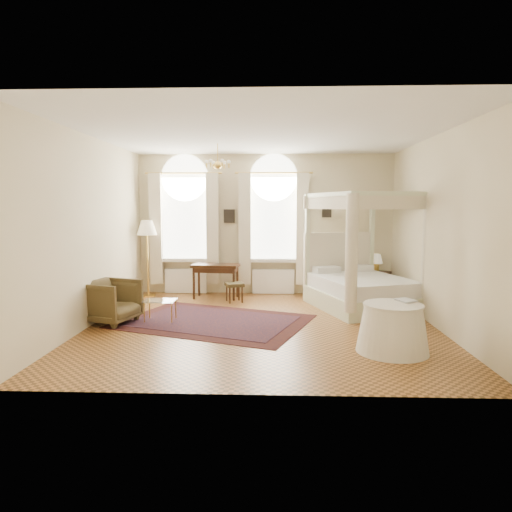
{
  "coord_description": "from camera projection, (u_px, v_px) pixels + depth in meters",
  "views": [
    {
      "loc": [
        0.2,
        -7.85,
        2.08
      ],
      "look_at": [
        -0.12,
        0.4,
        1.18
      ],
      "focal_mm": 32.0,
      "sensor_mm": 36.0,
      "label": 1
    }
  ],
  "objects": [
    {
      "name": "armchair",
      "position": [
        111.0,
        301.0,
        8.14
      ],
      "size": [
        1.07,
        1.06,
        0.78
      ],
      "primitive_type": "imported",
      "rotation": [
        0.0,
        0.0,
        1.25
      ],
      "color": "#493A1F",
      "rests_on": "ground"
    },
    {
      "name": "chandelier",
      "position": [
        218.0,
        164.0,
        8.94
      ],
      "size": [
        0.51,
        0.45,
        0.5
      ],
      "color": "gold",
      "rests_on": "room_walls"
    },
    {
      "name": "nightstand",
      "position": [
        381.0,
        284.0,
        10.58
      ],
      "size": [
        0.52,
        0.5,
        0.58
      ],
      "primitive_type": "cube",
      "rotation": [
        0.0,
        0.0,
        -0.43
      ],
      "color": "#3D2510",
      "rests_on": "ground"
    },
    {
      "name": "wall_pictures",
      "position": [
        269.0,
        214.0,
        10.77
      ],
      "size": [
        2.54,
        0.03,
        0.39
      ],
      "color": "black",
      "rests_on": "room_walls"
    },
    {
      "name": "nightstand_lamp",
      "position": [
        377.0,
        260.0,
        10.57
      ],
      "size": [
        0.28,
        0.28,
        0.4
      ],
      "color": "gold",
      "rests_on": "nightstand"
    },
    {
      "name": "window_right",
      "position": [
        273.0,
        232.0,
        10.71
      ],
      "size": [
        1.62,
        0.27,
        3.29
      ],
      "color": "white",
      "rests_on": "room_walls"
    },
    {
      "name": "oriental_rug",
      "position": [
        214.0,
        321.0,
        8.27
      ],
      "size": [
        3.85,
        3.31,
        0.01
      ],
      "color": "#3D140E",
      "rests_on": "ground"
    },
    {
      "name": "canopy_bed",
      "position": [
        362.0,
        283.0,
        9.27
      ],
      "size": [
        2.34,
        2.59,
        2.35
      ],
      "color": "beige",
      "rests_on": "ground"
    },
    {
      "name": "book",
      "position": [
        400.0,
        301.0,
        6.61
      ],
      "size": [
        0.31,
        0.35,
        0.03
      ],
      "primitive_type": "imported",
      "rotation": [
        0.0,
        0.0,
        0.42
      ],
      "color": "black",
      "rests_on": "side_table"
    },
    {
      "name": "floor_lamp",
      "position": [
        147.0,
        232.0,
        10.44
      ],
      "size": [
        0.45,
        0.45,
        1.76
      ],
      "color": "gold",
      "rests_on": "ground"
    },
    {
      "name": "side_table",
      "position": [
        393.0,
        328.0,
        6.51
      ],
      "size": [
        1.02,
        1.02,
        0.7
      ],
      "color": "white",
      "rests_on": "ground"
    },
    {
      "name": "window_left",
      "position": [
        185.0,
        231.0,
        10.79
      ],
      "size": [
        1.62,
        0.27,
        3.29
      ],
      "color": "white",
      "rests_on": "room_walls"
    },
    {
      "name": "stool",
      "position": [
        234.0,
        286.0,
        9.93
      ],
      "size": [
        0.47,
        0.47,
        0.42
      ],
      "color": "#40341B",
      "rests_on": "ground"
    },
    {
      "name": "room_walls",
      "position": [
        262.0,
        212.0,
        7.81
      ],
      "size": [
        6.0,
        6.0,
        6.0
      ],
      "color": "beige",
      "rests_on": "ground"
    },
    {
      "name": "writing_desk",
      "position": [
        216.0,
        269.0,
        10.32
      ],
      "size": [
        1.1,
        0.66,
        0.78
      ],
      "color": "#3D2510",
      "rests_on": "ground"
    },
    {
      "name": "ground",
      "position": [
        262.0,
        325.0,
        8.03
      ],
      "size": [
        6.0,
        6.0,
        0.0
      ],
      "primitive_type": "plane",
      "color": "#9F632E",
      "rests_on": "ground"
    },
    {
      "name": "coffee_table",
      "position": [
        160.0,
        302.0,
        8.27
      ],
      "size": [
        0.58,
        0.41,
        0.39
      ],
      "color": "white",
      "rests_on": "ground"
    },
    {
      "name": "laptop",
      "position": [
        219.0,
        264.0,
        10.23
      ],
      "size": [
        0.34,
        0.25,
        0.02
      ],
      "primitive_type": "imported",
      "rotation": [
        0.0,
        0.0,
        3.32
      ],
      "color": "black",
      "rests_on": "writing_desk"
    }
  ]
}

